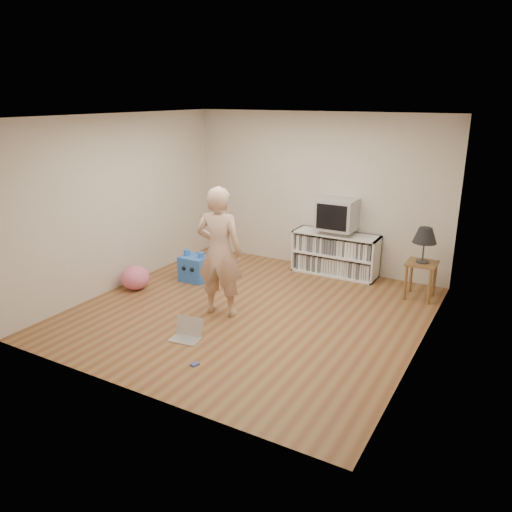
{
  "coord_description": "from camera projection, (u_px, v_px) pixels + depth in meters",
  "views": [
    {
      "loc": [
        3.18,
        -5.44,
        2.85
      ],
      "look_at": [
        -0.13,
        0.4,
        0.67
      ],
      "focal_mm": 35.0,
      "sensor_mm": 36.0,
      "label": 1
    }
  ],
  "objects": [
    {
      "name": "plush_blue",
      "position": [
        194.0,
        268.0,
        7.96
      ],
      "size": [
        0.43,
        0.38,
        0.49
      ],
      "rotation": [
        0.0,
        0.0,
        0.01
      ],
      "color": "blue",
      "rests_on": "ground"
    },
    {
      "name": "laptop",
      "position": [
        187.0,
        333.0,
        6.12
      ],
      "size": [
        0.4,
        0.34,
        0.25
      ],
      "rotation": [
        0.0,
        0.0,
        0.14
      ],
      "color": "silver",
      "rests_on": "ground"
    },
    {
      "name": "walls",
      "position": [
        249.0,
        220.0,
        6.47
      ],
      "size": [
        4.52,
        4.52,
        2.6
      ],
      "color": "beige",
      "rests_on": "ground"
    },
    {
      "name": "dvd_deck",
      "position": [
        336.0,
        231.0,
        8.11
      ],
      "size": [
        0.45,
        0.35,
        0.07
      ],
      "primitive_type": "cube",
      "color": "gray",
      "rests_on": "media_unit"
    },
    {
      "name": "media_unit",
      "position": [
        336.0,
        253.0,
        8.24
      ],
      "size": [
        1.4,
        0.45,
        0.7
      ],
      "color": "white",
      "rests_on": "ground"
    },
    {
      "name": "person",
      "position": [
        220.0,
        252.0,
        6.56
      ],
      "size": [
        0.7,
        0.52,
        1.75
      ],
      "primitive_type": "imported",
      "rotation": [
        0.0,
        0.0,
        3.32
      ],
      "color": "#D2A78F",
      "rests_on": "ground"
    },
    {
      "name": "playing_cards",
      "position": [
        195.0,
        364.0,
        5.51
      ],
      "size": [
        0.08,
        0.1,
        0.02
      ],
      "primitive_type": "cube",
      "rotation": [
        0.0,
        0.0,
        -0.2
      ],
      "color": "#414FAE",
      "rests_on": "ground"
    },
    {
      "name": "table_lamp",
      "position": [
        425.0,
        236.0,
        7.05
      ],
      "size": [
        0.34,
        0.34,
        0.52
      ],
      "color": "#333333",
      "rests_on": "side_table"
    },
    {
      "name": "crt_tv",
      "position": [
        337.0,
        214.0,
        8.01
      ],
      "size": [
        0.6,
        0.53,
        0.5
      ],
      "color": "#A5A5AA",
      "rests_on": "dvd_deck"
    },
    {
      "name": "ground",
      "position": [
        250.0,
        312.0,
        6.88
      ],
      "size": [
        4.5,
        4.5,
        0.0
      ],
      "primitive_type": "plane",
      "color": "brown",
      "rests_on": "ground"
    },
    {
      "name": "ceiling",
      "position": [
        249.0,
        116.0,
        6.07
      ],
      "size": [
        4.5,
        4.5,
        0.01
      ],
      "primitive_type": "cube",
      "color": "white",
      "rests_on": "walls"
    },
    {
      "name": "plush_pink",
      "position": [
        135.0,
        278.0,
        7.62
      ],
      "size": [
        0.48,
        0.48,
        0.37
      ],
      "primitive_type": "ellipsoid",
      "rotation": [
        0.0,
        0.0,
        0.12
      ],
      "color": "#E0668A",
      "rests_on": "ground"
    },
    {
      "name": "side_table",
      "position": [
        421.0,
        271.0,
        7.22
      ],
      "size": [
        0.42,
        0.42,
        0.55
      ],
      "color": "brown",
      "rests_on": "ground"
    }
  ]
}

